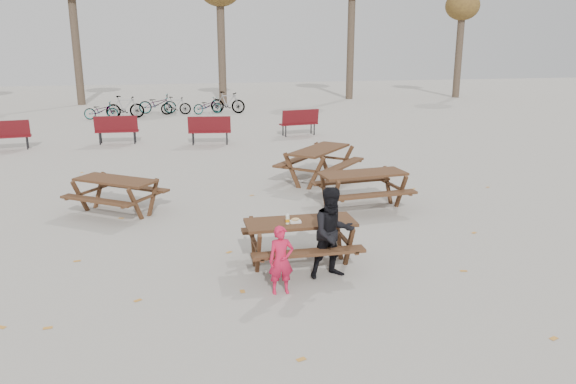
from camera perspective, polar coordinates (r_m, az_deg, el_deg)
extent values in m
plane|color=gray|center=(9.49, 1.23, -7.41)|extent=(80.00, 80.00, 0.00)
cube|color=#342113|center=(9.23, 1.26, -3.11)|extent=(1.80, 0.70, 0.05)
cube|color=#342113|center=(8.78, 2.13, -6.18)|extent=(1.80, 0.25, 0.05)
cube|color=#342113|center=(9.88, 0.47, -3.68)|extent=(1.80, 0.25, 0.05)
cylinder|color=#342113|center=(8.95, -3.03, -6.35)|extent=(0.08, 0.08, 0.73)
cylinder|color=#342113|center=(9.50, -3.59, -5.03)|extent=(0.08, 0.08, 0.73)
cylinder|color=#342113|center=(9.27, 6.21, -5.63)|extent=(0.08, 0.08, 0.73)
cylinder|color=#342113|center=(9.81, 5.14, -4.41)|extent=(0.08, 0.08, 0.73)
cube|color=white|center=(9.13, 0.75, -3.04)|extent=(0.18, 0.11, 0.03)
ellipsoid|color=tan|center=(9.11, 0.75, -2.78)|extent=(0.14, 0.06, 0.05)
cylinder|color=silver|center=(9.05, -0.05, -2.81)|extent=(0.06, 0.06, 0.15)
cylinder|color=orange|center=(9.06, -0.05, -2.92)|extent=(0.07, 0.07, 0.05)
cylinder|color=white|center=(9.02, -0.05, -2.29)|extent=(0.03, 0.03, 0.02)
imported|color=#C6183C|center=(8.31, -0.70, -6.95)|extent=(0.38, 0.25, 1.04)
imported|color=black|center=(8.82, 4.57, -4.16)|extent=(0.78, 0.64, 1.47)
imported|color=black|center=(27.91, -18.45, 7.86)|extent=(1.58, 0.61, 0.82)
imported|color=black|center=(27.95, -16.23, 8.30)|extent=(1.78, 0.54, 1.06)
imported|color=black|center=(29.32, -13.12, 8.72)|extent=(1.92, 0.87, 0.98)
imported|color=black|center=(28.71, -11.33, 8.60)|extent=(1.50, 0.50, 0.89)
imported|color=black|center=(28.77, -8.17, 8.67)|extent=(1.62, 1.03, 0.80)
imported|color=black|center=(28.87, -6.15, 9.04)|extent=(1.86, 1.18, 1.08)
cylinder|color=#382B21|center=(34.40, -20.70, 13.53)|extent=(0.44, 0.44, 6.30)
cylinder|color=#382B21|center=(33.17, -6.76, 14.04)|extent=(0.44, 0.44, 5.95)
cylinder|color=#382B21|center=(35.75, 6.38, 14.70)|extent=(0.44, 0.44, 6.65)
cylinder|color=#382B21|center=(38.05, 16.95, 13.13)|extent=(0.44, 0.44, 5.25)
ellipsoid|color=brown|center=(38.09, 17.31, 17.63)|extent=(2.10, 2.10, 1.79)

